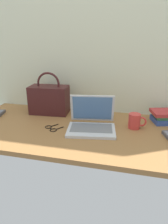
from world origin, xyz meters
TOP-DOWN VIEW (x-y plane):
  - desk at (0.00, 0.00)m, footprint 1.60×0.76m
  - laptop at (0.10, 0.01)m, footprint 0.34×0.31m
  - coffee_mug at (0.38, 0.09)m, footprint 0.12×0.08m
  - eyeglasses at (-0.16, -0.05)m, footprint 0.13×0.14m
  - handbag at (-0.29, 0.24)m, footprint 0.31×0.18m
  - book_stack at (0.60, 0.25)m, footprint 0.24×0.20m

SIDE VIEW (x-z plane):
  - desk at x=0.00m, z-range 0.00..0.03m
  - eyeglasses at x=-0.16m, z-range 0.03..0.04m
  - book_stack at x=0.60m, z-range 0.03..0.12m
  - laptop at x=0.10m, z-range -0.03..0.18m
  - coffee_mug at x=0.38m, z-range 0.03..0.13m
  - handbag at x=-0.29m, z-range -0.02..0.31m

